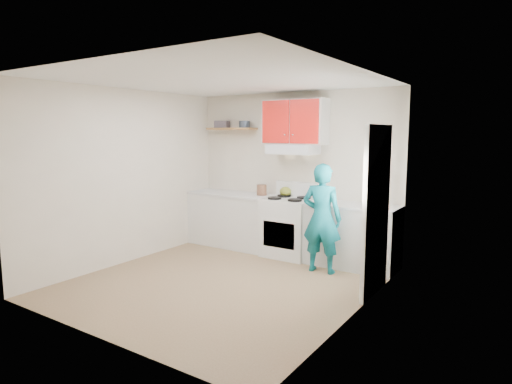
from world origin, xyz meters
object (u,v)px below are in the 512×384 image
Objects in this scene: kettle at (285,192)px; crock at (262,191)px; person at (322,218)px; stove at (289,227)px; tin at (244,124)px.

kettle is 0.41m from crock.
person reaches higher than crock.
stove is 4.83× the size of kettle.
tin is 1.37m from kettle.
person reaches higher than kettle.
person is (1.77, -0.65, -1.32)m from tin.
tin is at bearing 165.85° from crock.
person is (0.78, -0.46, 0.31)m from stove.
tin is 1.18m from crock.
tin is 0.94× the size of crock.
crock is (-0.40, -0.09, -0.00)m from kettle.
stove is 4.91× the size of tin.
crock is at bearing -143.55° from kettle.
stove is 0.60× the size of person.
tin is (-0.99, 0.20, 1.63)m from stove.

